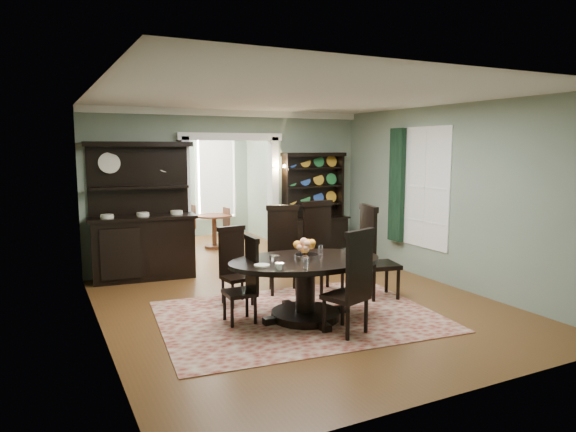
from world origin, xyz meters
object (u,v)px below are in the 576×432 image
sideboard (142,231)px  welsh_dresser (314,221)px  dining_table (305,278)px  parlor_table (214,226)px

sideboard → welsh_dresser: sideboard is taller
sideboard → dining_table: bearing=-59.3°
sideboard → parlor_table: bearing=51.3°
sideboard → welsh_dresser: size_ratio=1.09×
dining_table → welsh_dresser: welsh_dresser is taller
dining_table → welsh_dresser: size_ratio=1.01×
welsh_dresser → parlor_table: bearing=123.3°
dining_table → welsh_dresser: (1.96, 3.24, 0.22)m
dining_table → sideboard: bearing=121.3°
dining_table → parlor_table: bearing=90.8°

